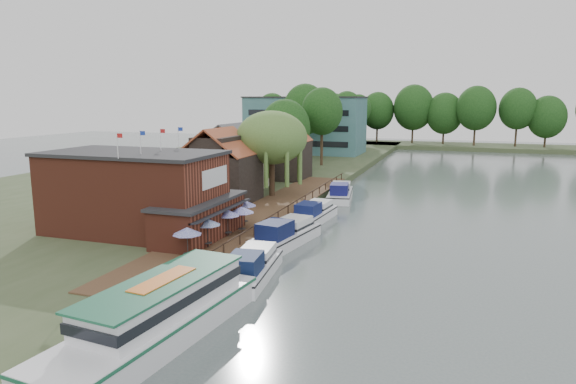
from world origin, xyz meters
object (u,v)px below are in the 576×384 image
(cottage_a, at_px, (220,165))
(cruiser_1, at_px, (286,231))
(umbrella_1, at_px, (208,233))
(umbrella_3, at_px, (242,220))
(cruiser_0, at_px, (252,263))
(cruiser_3, at_px, (340,191))
(tour_boat, at_px, (155,312))
(hotel_block, at_px, (305,125))
(willow, at_px, (272,154))
(swan, at_px, (210,304))
(umbrella_0, at_px, (188,243))
(umbrella_2, at_px, (228,223))
(pub, at_px, (153,193))
(cottage_c, at_px, (283,150))
(umbrella_4, at_px, (244,213))
(cruiser_2, at_px, (314,211))
(cottage_b, at_px, (233,155))

(cottage_a, bearing_deg, cruiser_1, -42.98)
(umbrella_1, height_order, umbrella_3, same)
(cruiser_0, xyz_separation_m, cruiser_3, (-0.79, 30.83, 0.02))
(tour_boat, bearing_deg, hotel_block, 107.65)
(willow, xyz_separation_m, umbrella_1, (3.10, -22.55, -3.93))
(umbrella_1, height_order, swan, umbrella_1)
(umbrella_3, distance_m, swan, 14.03)
(cruiser_1, bearing_deg, umbrella_3, -149.97)
(umbrella_0, height_order, cruiser_1, umbrella_0)
(willow, relative_size, cruiser_1, 1.03)
(cottage_a, relative_size, umbrella_0, 3.62)
(cottage_a, relative_size, cruiser_3, 0.88)
(umbrella_0, height_order, umbrella_2, same)
(umbrella_3, relative_size, cruiser_1, 0.23)
(hotel_block, bearing_deg, pub, -83.57)
(umbrella_1, relative_size, swan, 5.40)
(hotel_block, bearing_deg, umbrella_0, -79.25)
(willow, bearing_deg, tour_boat, -78.92)
(cottage_c, relative_size, umbrella_0, 3.58)
(cottage_c, relative_size, umbrella_3, 3.58)
(hotel_block, relative_size, cruiser_0, 2.64)
(umbrella_0, relative_size, umbrella_4, 1.00)
(umbrella_0, height_order, tour_boat, umbrella_0)
(hotel_block, distance_m, umbrella_3, 70.37)
(umbrella_4, xyz_separation_m, cruiser_2, (4.50, 8.01, -1.16))
(umbrella_0, height_order, umbrella_1, same)
(cruiser_0, height_order, cruiser_1, cruiser_1)
(cottage_a, relative_size, cottage_b, 0.90)
(umbrella_1, bearing_deg, umbrella_3, 81.90)
(tour_boat, bearing_deg, cruiser_1, 94.46)
(umbrella_3, bearing_deg, cottage_b, 116.69)
(cruiser_3, bearing_deg, cottage_a, -147.25)
(umbrella_0, xyz_separation_m, umbrella_2, (0.13, 6.55, 0.00))
(umbrella_1, xyz_separation_m, cruiser_2, (4.25, 15.77, -1.16))
(pub, distance_m, umbrella_4, 8.54)
(cruiser_1, bearing_deg, swan, -80.55)
(willow, relative_size, cruiser_0, 1.08)
(hotel_block, bearing_deg, swan, -76.89)
(cottage_a, height_order, cottage_b, same)
(pub, height_order, swan, pub)
(cottage_a, distance_m, cruiser_3, 16.34)
(umbrella_2, bearing_deg, cruiser_1, 34.44)
(cruiser_1, xyz_separation_m, tour_boat, (-0.40, -19.80, 0.42))
(cottage_c, distance_m, umbrella_3, 32.49)
(cruiser_3, bearing_deg, willow, -151.67)
(cruiser_1, xyz_separation_m, swan, (0.14, -14.76, -1.02))
(pub, relative_size, tour_boat, 1.32)
(cruiser_0, xyz_separation_m, tour_boat, (-1.01, -10.68, 0.49))
(umbrella_1, distance_m, cruiser_2, 16.37)
(cottage_b, relative_size, cruiser_1, 0.94)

